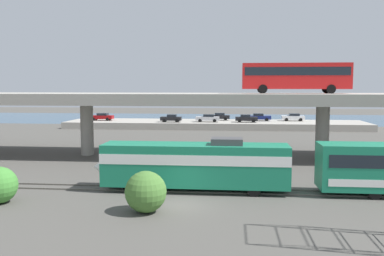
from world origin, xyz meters
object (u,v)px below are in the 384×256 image
(parked_car_5, at_px, (171,118))
(parked_car_1, at_px, (293,117))
(parked_car_6, at_px, (102,117))
(parked_car_0, at_px, (246,118))
(parked_car_3, at_px, (208,118))
(parked_car_4, at_px, (259,117))
(parked_car_2, at_px, (219,116))
(train_locomotive, at_px, (186,163))
(transit_bus_on_overpass, at_px, (296,75))

(parked_car_5, bearing_deg, parked_car_1, -168.07)
(parked_car_1, height_order, parked_car_6, same)
(parked_car_5, relative_size, parked_car_6, 0.87)
(parked_car_5, distance_m, parked_car_6, 14.76)
(parked_car_0, relative_size, parked_car_6, 0.92)
(parked_car_3, bearing_deg, parked_car_4, -160.02)
(parked_car_4, relative_size, parked_car_6, 0.98)
(parked_car_2, height_order, parked_car_3, same)
(train_locomotive, distance_m, parked_car_4, 53.51)
(parked_car_0, bearing_deg, parked_car_5, -175.64)
(parked_car_0, height_order, parked_car_6, same)
(parked_car_0, distance_m, parked_car_4, 4.38)
(parked_car_5, bearing_deg, parked_car_4, -164.99)
(transit_bus_on_overpass, height_order, parked_car_2, transit_bus_on_overpass)
(transit_bus_on_overpass, bearing_deg, parked_car_1, 82.38)
(parked_car_1, xyz_separation_m, parked_car_5, (-23.84, -5.04, -0.00))
(parked_car_1, bearing_deg, train_locomotive, 73.79)
(parked_car_3, relative_size, parked_car_6, 0.98)
(parked_car_3, bearing_deg, parked_car_0, -178.58)
(parked_car_1, xyz_separation_m, parked_car_3, (-16.83, -4.12, -0.00))
(parked_car_3, relative_size, parked_car_5, 1.13)
(parked_car_5, bearing_deg, train_locomotive, 99.84)
(parked_car_3, distance_m, parked_car_6, 21.62)
(transit_bus_on_overpass, bearing_deg, parked_car_3, 110.37)
(parked_car_0, xyz_separation_m, parked_car_6, (-28.97, 1.37, 0.00))
(parked_car_0, bearing_deg, transit_bus_on_overpass, -81.99)
(parked_car_2, bearing_deg, parked_car_3, 66.54)
(parked_car_2, distance_m, parked_car_3, 5.01)
(train_locomotive, xyz_separation_m, parked_car_0, (6.05, 49.31, -0.15))
(transit_bus_on_overpass, relative_size, parked_car_2, 2.69)
(parked_car_1, relative_size, parked_car_5, 1.10)
(parked_car_2, relative_size, parked_car_6, 0.97)
(train_locomotive, relative_size, parked_car_4, 3.39)
(parked_car_1, distance_m, parked_car_2, 14.85)
(transit_bus_on_overpass, xyz_separation_m, parked_car_5, (-18.97, 31.32, -7.36))
(parked_car_4, bearing_deg, parked_car_1, 3.90)
(transit_bus_on_overpass, bearing_deg, parked_car_0, 98.01)
(parked_car_2, relative_size, parked_car_3, 0.99)
(parked_car_1, xyz_separation_m, parked_car_6, (-38.40, -2.57, 0.00))
(parked_car_1, bearing_deg, parked_car_0, 22.67)
(parked_car_6, bearing_deg, parked_car_0, 177.29)
(parked_car_6, bearing_deg, train_locomotive, 114.33)
(transit_bus_on_overpass, relative_size, parked_car_1, 2.71)
(transit_bus_on_overpass, distance_m, parked_car_6, 48.17)
(parked_car_3, xyz_separation_m, parked_car_4, (10.07, 3.66, 0.00))
(transit_bus_on_overpass, bearing_deg, parked_car_6, 134.78)
(parked_car_4, bearing_deg, parked_car_6, -176.19)
(transit_bus_on_overpass, height_order, parked_car_4, transit_bus_on_overpass)
(train_locomotive, relative_size, parked_car_1, 3.47)
(parked_car_2, bearing_deg, parked_car_0, 140.79)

